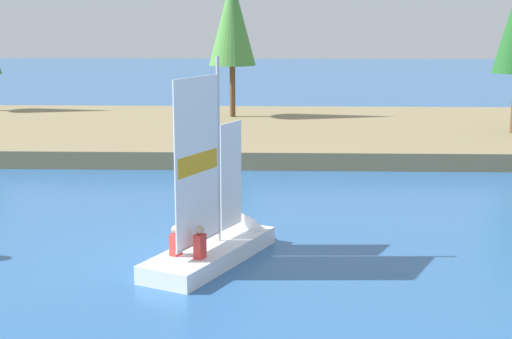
# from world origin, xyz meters

# --- Properties ---
(shore_bank) EXTENTS (80.00, 15.63, 0.72)m
(shore_bank) POSITION_xyz_m (0.00, 28.03, 0.36)
(shore_bank) COLOR #897A56
(shore_bank) RESTS_ON ground
(shoreline_tree_midleft) EXTENTS (2.46, 2.46, 7.35)m
(shoreline_tree_midleft) POSITION_xyz_m (-2.74, 31.05, 5.73)
(shoreline_tree_midleft) COLOR brown
(shoreline_tree_midleft) RESTS_ON shore_bank
(sailboat) EXTENTS (3.34, 5.04, 5.47)m
(sailboat) POSITION_xyz_m (-1.55, 9.62, 0.40)
(sailboat) COLOR white
(sailboat) RESTS_ON ground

